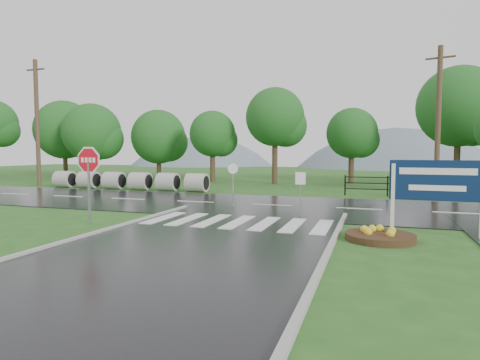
% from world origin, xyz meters
% --- Properties ---
extents(ground, '(120.00, 120.00, 0.00)m').
position_xyz_m(ground, '(0.00, 0.00, 0.00)').
color(ground, '#27591D').
rests_on(ground, ground).
extents(main_road, '(90.00, 8.00, 0.04)m').
position_xyz_m(main_road, '(0.00, 10.00, 0.00)').
color(main_road, black).
rests_on(main_road, ground).
extents(crosswalk, '(6.50, 2.80, 0.02)m').
position_xyz_m(crosswalk, '(0.00, 5.00, 0.06)').
color(crosswalk, silver).
rests_on(crosswalk, ground).
extents(fence_west, '(9.58, 0.08, 1.20)m').
position_xyz_m(fence_west, '(7.75, 16.00, 0.72)').
color(fence_west, black).
rests_on(fence_west, ground).
extents(hills, '(102.00, 48.00, 48.00)m').
position_xyz_m(hills, '(3.49, 65.00, -15.54)').
color(hills, slate).
rests_on(hills, ground).
extents(treeline, '(83.20, 5.20, 10.00)m').
position_xyz_m(treeline, '(1.00, 24.00, 0.00)').
color(treeline, '#1A541C').
rests_on(treeline, ground).
extents(culvert_pipes, '(11.80, 1.20, 1.20)m').
position_xyz_m(culvert_pipes, '(-11.45, 15.00, 0.60)').
color(culvert_pipes, '#9E9B93').
rests_on(culvert_pipes, ground).
extents(stop_sign, '(1.31, 0.07, 2.94)m').
position_xyz_m(stop_sign, '(-5.01, 3.25, 2.03)').
color(stop_sign, '#939399').
rests_on(stop_sign, ground).
extents(estate_billboard, '(2.66, 0.13, 2.33)m').
position_xyz_m(estate_billboard, '(6.39, 4.65, 1.60)').
color(estate_billboard, silver).
rests_on(estate_billboard, ground).
extents(flower_bed, '(1.98, 1.98, 0.40)m').
position_xyz_m(flower_bed, '(4.81, 3.72, 0.15)').
color(flower_bed, '#332111').
rests_on(flower_bed, ground).
extents(reg_sign_small, '(0.40, 0.06, 1.79)m').
position_xyz_m(reg_sign_small, '(1.88, 7.07, 1.30)').
color(reg_sign_small, '#939399').
rests_on(reg_sign_small, ground).
extents(reg_sign_round, '(0.46, 0.15, 2.04)m').
position_xyz_m(reg_sign_round, '(-1.61, 9.00, 1.31)').
color(reg_sign_round, '#939399').
rests_on(reg_sign_round, ground).
extents(utility_pole_west, '(1.69, 0.32, 9.47)m').
position_xyz_m(utility_pole_west, '(-19.59, 15.50, 4.81)').
color(utility_pole_west, '#473523').
rests_on(utility_pole_west, ground).
extents(utility_pole_east, '(1.44, 0.43, 8.23)m').
position_xyz_m(utility_pole_east, '(7.84, 15.50, 4.18)').
color(utility_pole_east, '#473523').
rests_on(utility_pole_east, ground).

